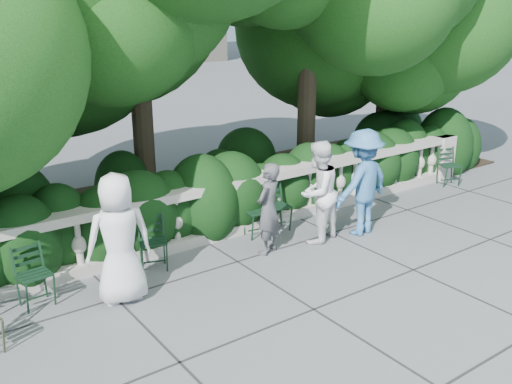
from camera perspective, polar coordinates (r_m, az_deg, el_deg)
ground at (r=8.67m, az=3.90°, el=-7.99°), size 90.00×90.00×0.00m
balustrade at (r=9.81m, az=-2.73°, el=-1.65°), size 12.00×0.44×1.00m
shrub_hedge at (r=10.95m, az=-6.13°, el=-2.28°), size 15.00×2.60×1.70m
chair_a at (r=8.19m, az=-20.58°, el=-10.92°), size 0.48×0.52×0.84m
chair_c at (r=8.76m, az=-10.02°, el=-7.96°), size 0.58×0.60×0.84m
chair_d at (r=9.81m, az=0.53°, el=-4.68°), size 0.51×0.54×0.84m
chair_e at (r=10.07m, az=2.52°, el=-4.06°), size 0.50×0.53×0.84m
chair_f at (r=13.25m, az=18.92°, el=0.50°), size 0.59×0.61×0.84m
person_businessman at (r=7.74m, az=-13.54°, el=-4.58°), size 0.95×0.70×1.79m
person_woman_grey at (r=9.02m, az=1.24°, el=-1.68°), size 0.65×0.55×1.50m
person_casual_man at (r=9.50m, az=6.20°, el=-0.01°), size 0.99×0.86×1.73m
person_older_blue at (r=9.91m, az=10.59°, el=0.94°), size 1.26×0.81×1.85m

